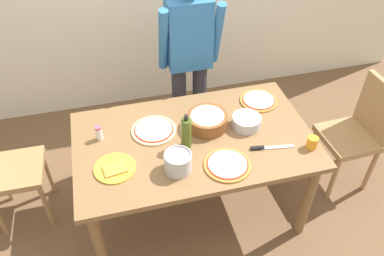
{
  "coord_description": "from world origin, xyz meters",
  "views": [
    {
      "loc": [
        -0.49,
        -1.84,
        2.54
      ],
      "look_at": [
        0.0,
        0.05,
        0.81
      ],
      "focal_mm": 36.26,
      "sensor_mm": 36.0,
      "label": 1
    }
  ],
  "objects_px": {
    "pizza_cooked_on_tray": "(227,165)",
    "popcorn_bowl": "(207,120)",
    "plate_with_slice": "(115,168)",
    "olive_oil_bottle": "(186,133)",
    "chair_wooden_right": "(358,129)",
    "cup_orange": "(312,143)",
    "chair_wooden_left": "(1,166)",
    "person_cook": "(189,55)",
    "pizza_second_cooked": "(259,100)",
    "pizza_raw_on_board": "(154,130)",
    "steel_pot": "(178,162)",
    "dining_table": "(194,148)",
    "mixing_bowl_steel": "(246,122)",
    "salt_shaker": "(99,133)",
    "chef_knife": "(267,148)"
  },
  "relations": [
    {
      "from": "pizza_cooked_on_tray",
      "to": "popcorn_bowl",
      "type": "xyz_separation_m",
      "value": [
        -0.02,
        0.39,
        0.05
      ]
    },
    {
      "from": "plate_with_slice",
      "to": "olive_oil_bottle",
      "type": "height_order",
      "value": "olive_oil_bottle"
    },
    {
      "from": "chair_wooden_right",
      "to": "olive_oil_bottle",
      "type": "xyz_separation_m",
      "value": [
        -1.39,
        -0.06,
        0.33
      ]
    },
    {
      "from": "olive_oil_bottle",
      "to": "cup_orange",
      "type": "height_order",
      "value": "olive_oil_bottle"
    },
    {
      "from": "pizza_cooked_on_tray",
      "to": "chair_wooden_left",
      "type": "bearing_deg",
      "value": 158.28
    },
    {
      "from": "person_cook",
      "to": "olive_oil_bottle",
      "type": "height_order",
      "value": "person_cook"
    },
    {
      "from": "pizza_second_cooked",
      "to": "pizza_raw_on_board",
      "type": "bearing_deg",
      "value": -170.82
    },
    {
      "from": "person_cook",
      "to": "chair_wooden_left",
      "type": "height_order",
      "value": "person_cook"
    },
    {
      "from": "chair_wooden_right",
      "to": "pizza_cooked_on_tray",
      "type": "relative_size",
      "value": 3.2
    },
    {
      "from": "olive_oil_bottle",
      "to": "steel_pot",
      "type": "bearing_deg",
      "value": -117.35
    },
    {
      "from": "dining_table",
      "to": "olive_oil_bottle",
      "type": "bearing_deg",
      "value": -140.4
    },
    {
      "from": "chair_wooden_left",
      "to": "pizza_second_cooked",
      "type": "height_order",
      "value": "chair_wooden_left"
    },
    {
      "from": "pizza_cooked_on_tray",
      "to": "mixing_bowl_steel",
      "type": "xyz_separation_m",
      "value": [
        0.24,
        0.32,
        0.03
      ]
    },
    {
      "from": "chair_wooden_left",
      "to": "salt_shaker",
      "type": "height_order",
      "value": "chair_wooden_left"
    },
    {
      "from": "popcorn_bowl",
      "to": "pizza_cooked_on_tray",
      "type": "bearing_deg",
      "value": -87.16
    },
    {
      "from": "dining_table",
      "to": "popcorn_bowl",
      "type": "height_order",
      "value": "popcorn_bowl"
    },
    {
      "from": "dining_table",
      "to": "pizza_cooked_on_tray",
      "type": "relative_size",
      "value": 5.4
    },
    {
      "from": "dining_table",
      "to": "chair_wooden_left",
      "type": "distance_m",
      "value": 1.36
    },
    {
      "from": "chair_wooden_right",
      "to": "mixing_bowl_steel",
      "type": "distance_m",
      "value": 0.97
    },
    {
      "from": "plate_with_slice",
      "to": "cup_orange",
      "type": "relative_size",
      "value": 3.06
    },
    {
      "from": "plate_with_slice",
      "to": "olive_oil_bottle",
      "type": "relative_size",
      "value": 1.02
    },
    {
      "from": "chair_wooden_left",
      "to": "chair_wooden_right",
      "type": "xyz_separation_m",
      "value": [
        2.64,
        -0.28,
        0.0
      ]
    },
    {
      "from": "pizza_raw_on_board",
      "to": "chef_knife",
      "type": "xyz_separation_m",
      "value": [
        0.68,
        -0.35,
        -0.0
      ]
    },
    {
      "from": "person_cook",
      "to": "steel_pot",
      "type": "distance_m",
      "value": 1.06
    },
    {
      "from": "pizza_cooked_on_tray",
      "to": "popcorn_bowl",
      "type": "relative_size",
      "value": 1.06
    },
    {
      "from": "dining_table",
      "to": "popcorn_bowl",
      "type": "relative_size",
      "value": 5.71
    },
    {
      "from": "pizza_cooked_on_tray",
      "to": "cup_orange",
      "type": "relative_size",
      "value": 3.49
    },
    {
      "from": "chair_wooden_right",
      "to": "popcorn_bowl",
      "type": "height_order",
      "value": "chair_wooden_right"
    },
    {
      "from": "dining_table",
      "to": "steel_pot",
      "type": "bearing_deg",
      "value": -123.7
    },
    {
      "from": "steel_pot",
      "to": "salt_shaker",
      "type": "relative_size",
      "value": 1.64
    },
    {
      "from": "chair_wooden_left",
      "to": "chair_wooden_right",
      "type": "height_order",
      "value": "same"
    },
    {
      "from": "pizza_second_cooked",
      "to": "pizza_cooked_on_tray",
      "type": "bearing_deg",
      "value": -127.47
    },
    {
      "from": "steel_pot",
      "to": "cup_orange",
      "type": "height_order",
      "value": "steel_pot"
    },
    {
      "from": "pizza_second_cooked",
      "to": "plate_with_slice",
      "type": "bearing_deg",
      "value": -159.26
    },
    {
      "from": "dining_table",
      "to": "chair_wooden_right",
      "type": "distance_m",
      "value": 1.33
    },
    {
      "from": "dining_table",
      "to": "chef_knife",
      "type": "height_order",
      "value": "chef_knife"
    },
    {
      "from": "dining_table",
      "to": "chair_wooden_left",
      "type": "height_order",
      "value": "chair_wooden_left"
    },
    {
      "from": "pizza_cooked_on_tray",
      "to": "salt_shaker",
      "type": "height_order",
      "value": "salt_shaker"
    },
    {
      "from": "chair_wooden_left",
      "to": "popcorn_bowl",
      "type": "distance_m",
      "value": 1.48
    },
    {
      "from": "person_cook",
      "to": "plate_with_slice",
      "type": "distance_m",
      "value": 1.16
    },
    {
      "from": "dining_table",
      "to": "chair_wooden_left",
      "type": "relative_size",
      "value": 1.68
    },
    {
      "from": "chair_wooden_right",
      "to": "popcorn_bowl",
      "type": "relative_size",
      "value": 3.39
    },
    {
      "from": "chair_wooden_left",
      "to": "pizza_second_cooked",
      "type": "xyz_separation_m",
      "value": [
        1.9,
        -0.01,
        0.23
      ]
    },
    {
      "from": "chair_wooden_right",
      "to": "pizza_cooked_on_tray",
      "type": "height_order",
      "value": "chair_wooden_right"
    },
    {
      "from": "dining_table",
      "to": "steel_pot",
      "type": "height_order",
      "value": "steel_pot"
    },
    {
      "from": "chair_wooden_left",
      "to": "olive_oil_bottle",
      "type": "bearing_deg",
      "value": -15.18
    },
    {
      "from": "chair_wooden_left",
      "to": "olive_oil_bottle",
      "type": "xyz_separation_m",
      "value": [
        1.26,
        -0.34,
        0.33
      ]
    },
    {
      "from": "mixing_bowl_steel",
      "to": "chef_knife",
      "type": "relative_size",
      "value": 0.69
    },
    {
      "from": "plate_with_slice",
      "to": "salt_shaker",
      "type": "xyz_separation_m",
      "value": [
        -0.07,
        0.3,
        0.04
      ]
    },
    {
      "from": "mixing_bowl_steel",
      "to": "olive_oil_bottle",
      "type": "distance_m",
      "value": 0.46
    }
  ]
}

